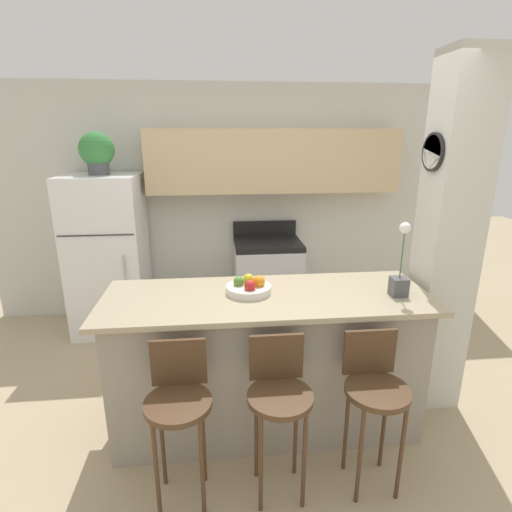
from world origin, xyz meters
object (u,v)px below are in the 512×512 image
Objects in this scene: refrigerator at (108,255)px; stove_range at (267,280)px; bar_stool_mid at (279,396)px; orchid_vase at (400,274)px; fruit_bowl at (249,287)px; bar_stool_right at (375,390)px; trash_bin at (167,318)px; bar_stool_left at (179,402)px; potted_plant_on_fridge at (97,152)px.

stove_range is at bearing 1.92° from refrigerator.
orchid_vase is at bearing 28.20° from bar_stool_mid.
stove_range is at bearing 78.42° from fruit_bowl.
trash_bin is at bearing 125.42° from bar_stool_right.
refrigerator reaches higher than stove_range.
bar_stool_mid and bar_stool_right have the same top height.
trash_bin is at bearing -164.35° from stove_range.
potted_plant_on_fridge reaches higher than bar_stool_left.
trash_bin is at bearing 138.44° from orchid_vase.
bar_stool_right is at bearing -48.17° from potted_plant_on_fridge.
bar_stool_mid is (0.55, 0.00, 0.00)m from bar_stool_left.
refrigerator is at bearing 129.27° from fruit_bowl.
fruit_bowl is at bearing -101.58° from stove_range.
refrigerator reaches higher than trash_bin.
bar_stool_right is 3.14× the size of fruit_bowl.
fruit_bowl is at bearing 137.86° from bar_stool_right.
stove_range is 2.63× the size of potted_plant_on_fridge.
refrigerator is at bearing -62.79° from potted_plant_on_fridge.
bar_stool_left is 2.05m from trash_bin.
stove_range is 2.19× the size of orchid_vase.
orchid_vase reaches higher than trash_bin.
fruit_bowl is (-0.66, 0.60, 0.42)m from bar_stool_right.
bar_stool_left is 1.00× the size of bar_stool_mid.
orchid_vase is (0.31, 0.46, 0.53)m from bar_stool_right.
orchid_vase is (2.30, -1.77, 0.33)m from refrigerator.
trash_bin is (-1.09, -0.31, -0.27)m from stove_range.
potted_plant_on_fridge reaches higher than trash_bin.
bar_stool_right is at bearing -123.72° from orchid_vase.
stove_range is 1.14× the size of bar_stool_right.
stove_range is at bearing 108.94° from orchid_vase.
bar_stool_mid is 1.11m from orchid_vase.
bar_stool_left is 1.10m from bar_stool_right.
stove_range is 2.42m from bar_stool_left.
orchid_vase is at bearing -37.55° from potted_plant_on_fridge.
bar_stool_right is 0.76m from orchid_vase.
bar_stool_mid is at bearing -79.26° from fruit_bowl.
bar_stool_right is 0.99m from fruit_bowl.
bar_stool_mid is 0.74m from fruit_bowl.
potted_plant_on_fridge is (-0.00, 0.00, 1.04)m from refrigerator.
refrigerator is at bearing -178.08° from stove_range.
bar_stool_left is at bearing -108.87° from stove_range.
refrigerator is 1.74× the size of bar_stool_right.
potted_plant_on_fridge is at bearing 129.27° from fruit_bowl.
trash_bin is at bearing -22.96° from refrigerator.
bar_stool_mid is at bearing -66.58° from trash_bin.
orchid_vase is at bearing 18.09° from bar_stool_left.
bar_stool_right is at bearing -42.14° from fruit_bowl.
orchid_vase is (0.86, 0.46, 0.53)m from bar_stool_mid.
potted_plant_on_fridge is 2.99m from orchid_vase.
trash_bin is (-0.74, 1.38, -0.85)m from fruit_bowl.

